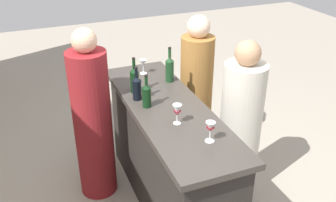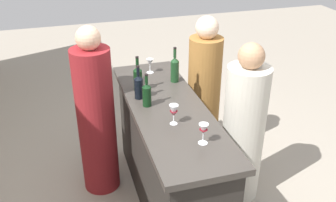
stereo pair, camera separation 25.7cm
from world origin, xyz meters
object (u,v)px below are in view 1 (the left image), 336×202
Objects in this scene: wine_glass_near_left at (210,128)px; person_center_guest at (196,93)px; wine_bottle_center_dark_green at (135,79)px; person_left_guest at (240,127)px; wine_bottle_second_right_olive_green at (170,69)px; wine_glass_near_right at (177,111)px; wine_glass_near_center at (143,64)px; wine_bottle_leftmost_dark_green at (147,95)px; person_right_guest at (93,122)px; wine_bottle_second_left_near_black at (137,87)px.

wine_glass_near_left is 1.38m from person_center_guest.
wine_bottle_center_dark_green is at bearing 44.82° from person_center_guest.
person_left_guest is at bearing -116.13° from wine_bottle_center_dark_green.
wine_bottle_second_right_olive_green is 2.07× the size of wine_glass_near_right.
wine_bottle_second_right_olive_green is at bearing -146.73° from wine_glass_near_center.
wine_bottle_leftmost_dark_green is 0.68m from wine_glass_near_left.
person_right_guest is at bearing 92.27° from wine_bottle_second_right_olive_green.
wine_glass_near_right is 0.10× the size of person_center_guest.
person_right_guest reaches higher than wine_glass_near_center.
wine_bottle_center_dark_green is 2.24× the size of wine_glass_near_center.
wine_bottle_center_dark_green is 0.21× the size of person_left_guest.
person_center_guest is 0.95× the size of person_right_guest.
wine_glass_near_center is at bearing 33.27° from wine_bottle_second_right_olive_green.
person_left_guest is at bearing -107.25° from wine_bottle_second_left_near_black.
wine_bottle_second_left_near_black is 1.84× the size of wine_glass_near_right.
wine_glass_near_right is (-0.97, 0.06, 0.00)m from wine_glass_near_center.
wine_glass_near_right is 0.10× the size of person_right_guest.
wine_bottle_second_right_olive_green is at bearing -75.86° from wine_bottle_center_dark_green.
wine_bottle_second_left_near_black is (0.15, 0.03, 0.01)m from wine_bottle_leftmost_dark_green.
wine_glass_near_center is at bearing -63.07° from person_left_guest.
wine_bottle_second_right_olive_green is at bearing -58.79° from wine_bottle_second_left_near_black.
wine_bottle_center_dark_green is at bearing 14.83° from wine_glass_near_left.
person_right_guest is (-0.03, 0.74, -0.38)m from wine_bottle_second_right_olive_green.
wine_bottle_second_left_near_black reaches higher than wine_glass_near_right.
wine_glass_near_center is at bearing -16.16° from wine_bottle_leftmost_dark_green.
person_right_guest is at bearing 116.39° from wine_glass_near_center.
wine_glass_near_center is (0.64, -0.18, -0.01)m from wine_bottle_leftmost_dark_green.
wine_glass_near_left is 0.89m from person_left_guest.
wine_bottle_leftmost_dark_green is at bearing 137.37° from wine_bottle_second_right_olive_green.
wine_glass_near_right is at bearing -168.32° from wine_bottle_center_dark_green.
person_right_guest reaches higher than wine_glass_near_left.
person_left_guest reaches higher than wine_bottle_second_right_olive_green.
wine_glass_near_center is (1.27, 0.05, -0.01)m from wine_glass_near_left.
wine_bottle_second_right_olive_green is 1.02m from wine_glass_near_left.
wine_bottle_leftmost_dark_green is 0.52m from wine_bottle_second_right_olive_green.
wine_bottle_second_left_near_black is at bearing 52.75° from person_center_guest.
wine_glass_near_left is at bearing -160.94° from wine_bottle_second_left_near_black.
wine_bottle_center_dark_green is (0.14, -0.03, 0.01)m from wine_bottle_second_left_near_black.
wine_bottle_second_right_olive_green reaches higher than wine_bottle_center_dark_green.
person_right_guest reaches higher than wine_bottle_center_dark_green.
wine_glass_near_right is at bearing -43.55° from person_right_guest.
person_center_guest is (0.30, -0.74, -0.41)m from wine_bottle_center_dark_green.
wine_glass_near_right is at bearing 21.09° from wine_glass_near_left.
wine_glass_near_center is 0.89× the size of wine_glass_near_right.
wine_glass_near_right is at bearing -159.97° from wine_bottle_leftmost_dark_green.
person_center_guest reaches higher than wine_bottle_second_left_near_black.
wine_bottle_second_left_near_black is 0.97m from person_center_guest.
wine_glass_near_left is (-0.78, -0.27, -0.00)m from wine_bottle_second_left_near_black.
wine_glass_near_left is at bearing -158.91° from wine_glass_near_right.
wine_bottle_second_left_near_black is 0.15m from wine_bottle_center_dark_green.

